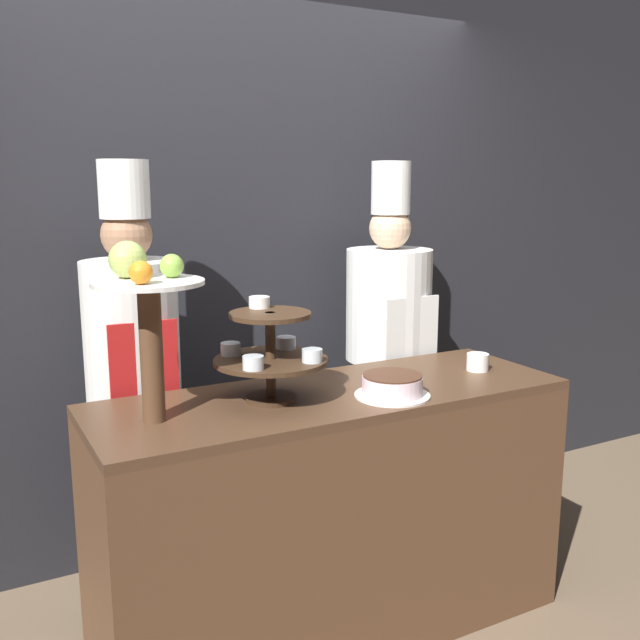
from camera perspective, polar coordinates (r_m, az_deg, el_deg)
name	(u,v)px	position (r m, az deg, el deg)	size (l,w,h in m)	color
wall_back	(238,248)	(3.32, -6.55, 5.76)	(10.00, 0.06, 2.80)	#232328
buffet_counter	(333,513)	(2.78, 1.01, -15.15)	(1.76, 0.60, 0.95)	brown
tiered_stand	(270,350)	(2.47, -4.01, -2.45)	(0.40, 0.40, 0.36)	#3D2819
fruit_pedestal	(145,301)	(2.29, -13.80, 1.49)	(0.35, 0.35, 0.57)	brown
cake_round	(392,386)	(2.56, 5.81, -5.28)	(0.27, 0.27, 0.08)	white
cup_white	(478,362)	(2.96, 12.50, -3.30)	(0.09, 0.09, 0.07)	white
chef_left	(134,369)	(2.85, -14.69, -3.82)	(0.36, 0.36, 1.78)	black
chef_center_left	(388,341)	(3.33, 5.48, -1.70)	(0.39, 0.39, 1.79)	#38332D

